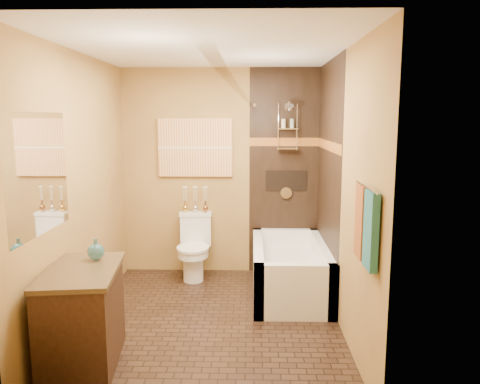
{
  "coord_description": "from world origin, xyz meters",
  "views": [
    {
      "loc": [
        0.38,
        -4.18,
        1.91
      ],
      "look_at": [
        0.26,
        0.4,
        1.18
      ],
      "focal_mm": 35.0,
      "sensor_mm": 36.0,
      "label": 1
    }
  ],
  "objects_px": {
    "bathtub": "(290,273)",
    "vanity": "(83,317)",
    "toilet": "(194,246)",
    "sunset_painting": "(195,148)"
  },
  "relations": [
    {
      "from": "toilet",
      "to": "vanity",
      "type": "bearing_deg",
      "value": -111.89
    },
    {
      "from": "sunset_painting",
      "to": "vanity",
      "type": "xyz_separation_m",
      "value": [
        -0.62,
        -2.28,
        -1.16
      ]
    },
    {
      "from": "sunset_painting",
      "to": "toilet",
      "type": "height_order",
      "value": "sunset_painting"
    },
    {
      "from": "sunset_painting",
      "to": "bathtub",
      "type": "bearing_deg",
      "value": -33.24
    },
    {
      "from": "sunset_painting",
      "to": "bathtub",
      "type": "xyz_separation_m",
      "value": [
        1.11,
        -0.73,
        -1.33
      ]
    },
    {
      "from": "toilet",
      "to": "sunset_painting",
      "type": "bearing_deg",
      "value": 85.1
    },
    {
      "from": "toilet",
      "to": "vanity",
      "type": "distance_m",
      "value": 2.12
    },
    {
      "from": "bathtub",
      "to": "vanity",
      "type": "height_order",
      "value": "vanity"
    },
    {
      "from": "bathtub",
      "to": "vanity",
      "type": "xyz_separation_m",
      "value": [
        -1.72,
        -1.56,
        0.17
      ]
    },
    {
      "from": "vanity",
      "to": "toilet",
      "type": "bearing_deg",
      "value": 65.9
    }
  ]
}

